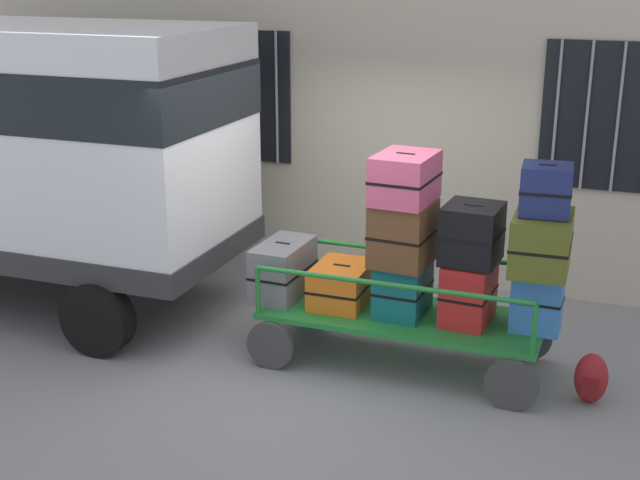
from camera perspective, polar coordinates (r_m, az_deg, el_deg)
ground_plane at (r=8.16m, az=0.41°, el=-7.20°), size 40.00×40.00×0.00m
building_wall at (r=9.57m, az=5.18°, el=12.06°), size 12.00×0.38×5.00m
van at (r=9.34m, az=-19.12°, el=6.54°), size 4.46×2.08×2.91m
luggage_cart at (r=7.74m, az=5.44°, el=-5.52°), size 2.57×1.07×0.49m
cart_railing at (r=7.57m, az=5.55°, el=-2.26°), size 2.45×0.93×0.45m
suitcase_left_bottom at (r=8.00m, az=-2.47°, el=-1.96°), size 0.43×0.75×0.52m
suitcase_midleft_bottom at (r=7.82m, az=1.46°, el=-2.98°), size 0.49×0.64×0.38m
suitcase_center_bottom at (r=7.63m, az=5.55°, el=-3.16°), size 0.44×0.59×0.49m
suitcase_center_middle at (r=7.41m, az=5.56°, el=0.45°), size 0.53×0.60×0.56m
suitcase_center_top at (r=7.28m, az=5.70°, el=4.14°), size 0.51×0.67×0.42m
suitcase_midright_bottom at (r=7.52m, az=9.88°, el=-3.44°), size 0.43×0.58×0.55m
suitcase_midright_middle at (r=7.35m, az=10.10°, el=0.42°), size 0.50×0.55×0.51m
suitcase_right_bottom at (r=7.45m, az=14.28°, el=-3.87°), size 0.43×0.30×0.57m
suitcase_right_middle at (r=7.22m, az=14.55°, el=-0.15°), size 0.49×0.71×0.48m
suitcase_right_top at (r=7.11m, az=14.84°, el=3.28°), size 0.43×0.43×0.41m
backpack at (r=7.47m, az=17.62°, el=-8.81°), size 0.27×0.22×0.44m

